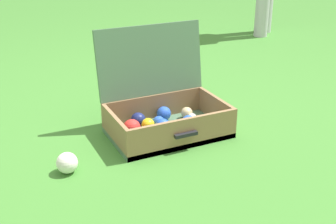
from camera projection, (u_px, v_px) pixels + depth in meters
name	position (u px, v px, depth m)	size (l,w,h in m)	color
ground_plane	(162.00, 128.00, 2.21)	(16.00, 16.00, 0.00)	#3D7A2D
open_suitcase	(163.00, 111.00, 2.13)	(0.55, 0.43, 0.49)	#4C7051
stray_ball_on_grass	(67.00, 163.00, 1.80)	(0.09, 0.09, 0.09)	white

